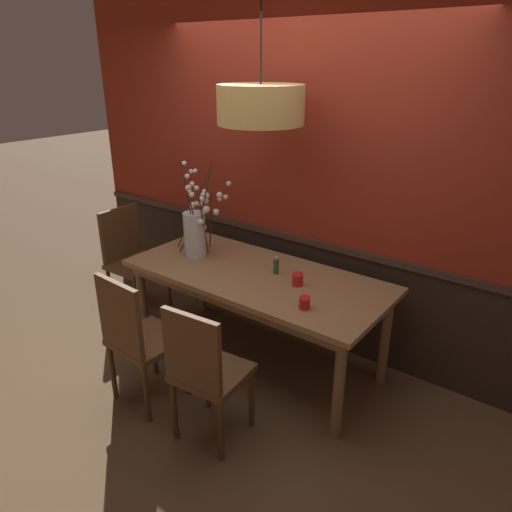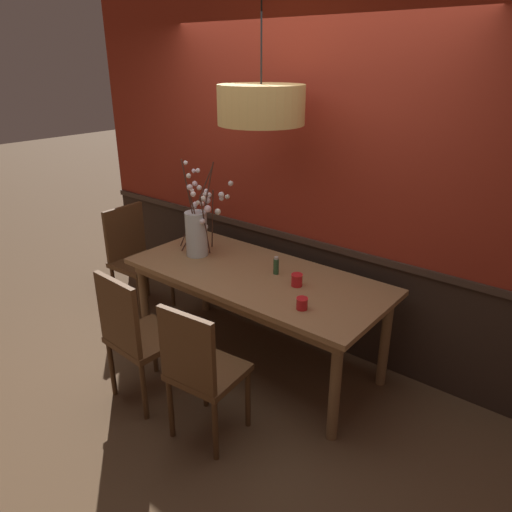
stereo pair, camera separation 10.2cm
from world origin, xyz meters
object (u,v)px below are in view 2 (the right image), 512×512
Objects in this scene: candle_holder_nearer_edge at (297,280)px; chair_head_west_end at (135,253)px; chair_far_side_left at (290,258)px; condiment_bottle at (276,266)px; chair_near_side_right at (200,368)px; dining_table at (256,283)px; chair_far_side_right at (343,274)px; vase_with_blossoms at (198,230)px; chair_near_side_left at (136,333)px; candle_holder_nearer_center at (302,303)px; pendant_lamp at (261,105)px.

chair_head_west_end is at bearing -179.57° from candle_holder_nearer_edge.
candle_holder_nearer_edge is at bearing -52.75° from chair_far_side_left.
chair_far_side_left is at bearing 118.16° from condiment_bottle.
chair_head_west_end reaches higher than chair_near_side_right.
chair_head_west_end reaches higher than condiment_bottle.
chair_far_side_left is at bearing 108.18° from chair_near_side_right.
dining_table is 2.19× the size of chair_far_side_right.
chair_head_west_end is 7.23× the size of condiment_bottle.
chair_head_west_end is at bearing -142.79° from chair_far_side_left.
chair_near_side_right is 1.04× the size of chair_far_side_right.
chair_near_side_left is at bearing -73.22° from vase_with_blossoms.
candle_holder_nearer_edge is (0.95, 0.02, -0.16)m from vase_with_blossoms.
chair_near_side_right reaches higher than chair_far_side_left.
candle_holder_nearer_edge reaches higher than dining_table.
chair_near_side_right is at bearing -115.73° from candle_holder_nearer_center.
chair_near_side_left is at bearing -127.84° from candle_holder_nearer_edge.
pendant_lamp reaches higher than chair_near_side_left.
candle_holder_nearer_edge is at bearing 52.16° from chair_near_side_left.
vase_with_blossoms is at bearing -170.91° from pendant_lamp.
vase_with_blossoms reaches higher than dining_table.
chair_far_side_right is (-0.01, 1.74, -0.01)m from chair_near_side_right.
vase_with_blossoms reaches higher than chair_near_side_left.
pendant_lamp is (1.43, 0.09, 1.40)m from chair_head_west_end.
chair_head_west_end is (-1.12, 0.87, 0.01)m from chair_near_side_left.
chair_near_side_right is at bearing -81.16° from condiment_bottle.
chair_far_side_left is at bearing 179.73° from chair_far_side_right.
candle_holder_nearer_edge is at bearing 84.49° from chair_near_side_right.
candle_holder_nearer_center is 0.88× the size of candle_holder_nearer_edge.
chair_far_side_right is at bearing 73.90° from dining_table.
chair_near_side_left is at bearing -145.18° from candle_holder_nearer_center.
dining_table is 0.21m from condiment_bottle.
chair_far_side_left reaches higher than chair_far_side_right.
vase_with_blossoms is 0.73m from condiment_bottle.
candle_holder_nearer_edge is at bearing 130.03° from candle_holder_nearer_center.
dining_table is 14.67× the size of condiment_bottle.
vase_with_blossoms is at bearing -0.11° from chair_head_west_end.
chair_head_west_end is at bearing -176.44° from pendant_lamp.
vase_with_blossoms reaches higher than chair_near_side_right.
condiment_bottle is (-0.45, 0.33, 0.02)m from candle_holder_nearer_center.
condiment_bottle is at bearing 163.08° from candle_holder_nearer_edge.
chair_near_side_right is 0.97× the size of chair_near_side_left.
chair_head_west_end is at bearing 173.18° from candle_holder_nearer_center.
candle_holder_nearer_edge is at bearing -83.46° from chair_far_side_right.
candle_holder_nearer_edge is 0.24m from condiment_bottle.
chair_near_side_left reaches higher than condiment_bottle.
chair_near_side_right reaches higher than chair_far_side_right.
candle_holder_nearer_edge is 0.66× the size of condiment_bottle.
chair_far_side_left is 1.65m from pendant_lamp.
chair_far_side_right reaches higher than candle_holder_nearer_center.
chair_far_side_right is 1.65m from pendant_lamp.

